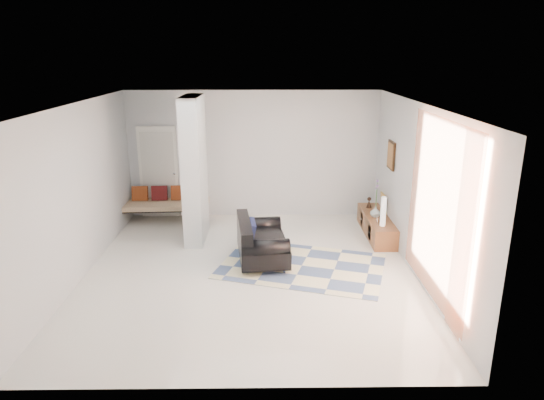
{
  "coord_description": "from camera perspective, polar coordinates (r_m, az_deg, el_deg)",
  "views": [
    {
      "loc": [
        0.28,
        -7.53,
        3.56
      ],
      "look_at": [
        0.38,
        0.6,
        1.08
      ],
      "focal_mm": 32.0,
      "sensor_mm": 36.0,
      "label": 1
    }
  ],
  "objects": [
    {
      "name": "media_console",
      "position": [
        10.07,
        12.17,
        -2.91
      ],
      "size": [
        0.45,
        1.82,
        0.8
      ],
      "color": "brown",
      "rests_on": "floor"
    },
    {
      "name": "cylinder_lamp",
      "position": [
        9.4,
        12.97,
        -1.32
      ],
      "size": [
        0.1,
        0.1,
        0.57
      ],
      "primitive_type": "cylinder",
      "color": "silver",
      "rests_on": "media_console"
    },
    {
      "name": "bronze_figurine",
      "position": [
        10.49,
        11.35,
        -0.27
      ],
      "size": [
        0.12,
        0.12,
        0.23
      ],
      "primitive_type": null,
      "rotation": [
        0.0,
        0.0,
        0.05
      ],
      "color": "#342017",
      "rests_on": "media_console"
    },
    {
      "name": "wall_art",
      "position": [
        9.73,
        13.85,
        5.14
      ],
      "size": [
        0.04,
        0.45,
        0.55
      ],
      "primitive_type": "cube",
      "color": "#321D0D",
      "rests_on": "wall_right"
    },
    {
      "name": "wall_back",
      "position": [
        10.75,
        -2.23,
        5.34
      ],
      "size": [
        6.0,
        0.0,
        6.0
      ],
      "primitive_type": "plane",
      "rotation": [
        1.57,
        0.0,
        0.0
      ],
      "color": "silver",
      "rests_on": "ground"
    },
    {
      "name": "vase",
      "position": [
        9.91,
        12.07,
        -1.37
      ],
      "size": [
        0.23,
        0.23,
        0.22
      ],
      "primitive_type": "imported",
      "rotation": [
        0.0,
        0.0,
        -0.1
      ],
      "color": "silver",
      "rests_on": "media_console"
    },
    {
      "name": "hallway_door",
      "position": [
        11.05,
        -13.18,
        3.21
      ],
      "size": [
        0.85,
        0.06,
        2.04
      ],
      "primitive_type": "cube",
      "color": "white",
      "rests_on": "floor"
    },
    {
      "name": "wall_right",
      "position": [
        8.21,
        16.8,
        0.96
      ],
      "size": [
        0.0,
        6.0,
        6.0
      ],
      "primitive_type": "plane",
      "rotation": [
        1.57,
        0.0,
        -1.57
      ],
      "color": "silver",
      "rests_on": "ground"
    },
    {
      "name": "wall_left",
      "position": [
        8.4,
        -21.87,
        0.8
      ],
      "size": [
        0.0,
        6.0,
        6.0
      ],
      "primitive_type": "plane",
      "rotation": [
        1.57,
        0.0,
        1.57
      ],
      "color": "silver",
      "rests_on": "ground"
    },
    {
      "name": "floor",
      "position": [
        8.33,
        -2.62,
        -8.36
      ],
      "size": [
        6.0,
        6.0,
        0.0
      ],
      "primitive_type": "plane",
      "color": "white",
      "rests_on": "ground"
    },
    {
      "name": "partition_column",
      "position": [
        9.48,
        -9.11,
        3.56
      ],
      "size": [
        0.35,
        1.2,
        2.8
      ],
      "primitive_type": "cube",
      "color": "silver",
      "rests_on": "floor"
    },
    {
      "name": "daybed",
      "position": [
        10.85,
        -12.44,
        -0.31
      ],
      "size": [
        1.88,
        0.88,
        0.77
      ],
      "rotation": [
        0.0,
        0.0,
        0.05
      ],
      "color": "black",
      "rests_on": "floor"
    },
    {
      "name": "curtain",
      "position": [
        7.13,
        18.89,
        -1.2
      ],
      "size": [
        0.0,
        2.55,
        2.55
      ],
      "primitive_type": "plane",
      "rotation": [
        1.57,
        0.0,
        1.57
      ],
      "color": "#FF7B43",
      "rests_on": "wall_right"
    },
    {
      "name": "wall_front",
      "position": [
        5.02,
        -3.91,
        -8.54
      ],
      "size": [
        6.0,
        0.0,
        6.0
      ],
      "primitive_type": "plane",
      "rotation": [
        -1.57,
        0.0,
        0.0
      ],
      "color": "silver",
      "rests_on": "ground"
    },
    {
      "name": "ceiling",
      "position": [
        7.57,
        -2.91,
        11.17
      ],
      "size": [
        6.0,
        6.0,
        0.0
      ],
      "primitive_type": "plane",
      "rotation": [
        3.14,
        0.0,
        0.0
      ],
      "color": "white",
      "rests_on": "wall_back"
    },
    {
      "name": "area_rug",
      "position": [
        8.52,
        3.53,
        -7.73
      ],
      "size": [
        3.17,
        2.56,
        0.01
      ],
      "primitive_type": "cube",
      "rotation": [
        0.0,
        0.0,
        -0.3
      ],
      "color": "beige",
      "rests_on": "floor"
    },
    {
      "name": "loveseat",
      "position": [
        8.58,
        -1.52,
        -4.93
      ],
      "size": [
        0.97,
        1.5,
        0.76
      ],
      "rotation": [
        0.0,
        0.0,
        0.11
      ],
      "color": "silver",
      "rests_on": "floor"
    }
  ]
}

